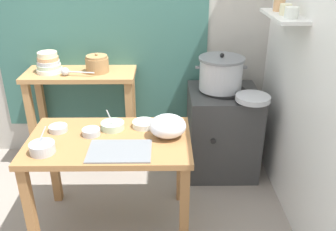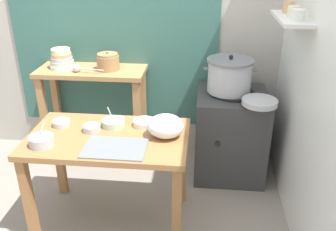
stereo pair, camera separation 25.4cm
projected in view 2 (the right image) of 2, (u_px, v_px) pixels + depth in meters
ground_plane at (111, 214)px, 2.84m from camera, size 9.00×9.00×0.00m
wall_back at (140, 18)px, 3.26m from camera, size 4.40×0.12×2.60m
wall_right at (318, 48)px, 2.34m from camera, size 0.30×3.20×2.60m
prep_table at (109, 149)px, 2.53m from camera, size 1.10×0.66×0.72m
back_shelf_table at (93, 92)px, 3.32m from camera, size 0.96×0.40×0.90m
stove_block at (230, 134)px, 3.22m from camera, size 0.60×0.61×0.78m
steamer_pot at (230, 75)px, 3.01m from camera, size 0.43×0.38×0.32m
clay_pot at (108, 62)px, 3.18m from camera, size 0.20×0.20×0.17m
bowl_stack_enamel at (62, 60)px, 3.22m from camera, size 0.22×0.22×0.18m
ladle at (78, 68)px, 3.14m from camera, size 0.29×0.08×0.07m
serving_tray at (115, 148)px, 2.32m from camera, size 0.40×0.28×0.01m
plastic_bag at (166, 126)px, 2.44m from camera, size 0.25×0.22×0.16m
wide_pan at (260, 102)px, 2.81m from camera, size 0.28×0.28×0.04m
prep_bowl_0 at (92, 128)px, 2.54m from camera, size 0.12×0.12×0.04m
prep_bowl_1 at (144, 123)px, 2.61m from camera, size 0.16×0.16×0.04m
prep_bowl_2 at (42, 141)px, 2.35m from camera, size 0.16×0.16×0.16m
prep_bowl_3 at (61, 123)px, 2.61m from camera, size 0.13×0.13×0.04m
prep_bowl_4 at (114, 123)px, 2.60m from camera, size 0.16×0.16×0.15m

